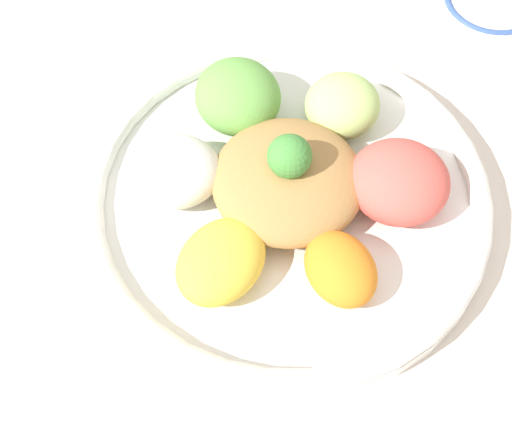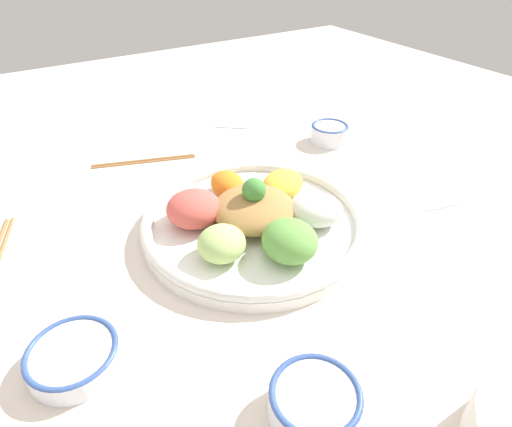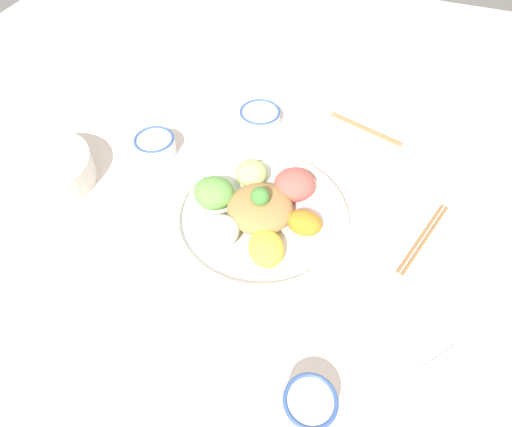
{
  "view_description": "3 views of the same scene",
  "coord_description": "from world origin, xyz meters",
  "px_view_note": "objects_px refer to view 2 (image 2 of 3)",
  "views": [
    {
      "loc": [
        -0.21,
        -0.31,
        0.58
      ],
      "look_at": [
        -0.06,
        -0.01,
        0.04
      ],
      "focal_mm": 50.0,
      "sensor_mm": 36.0,
      "label": 1
    },
    {
      "loc": [
        0.29,
        0.5,
        0.45
      ],
      "look_at": [
        -0.0,
        0.04,
        0.07
      ],
      "focal_mm": 30.0,
      "sensor_mm": 36.0,
      "label": 2
    },
    {
      "loc": [
        -0.57,
        -0.19,
        0.74
      ],
      "look_at": [
        -0.04,
        0.0,
        0.05
      ],
      "focal_mm": 30.0,
      "sensor_mm": 36.0,
      "label": 3
    }
  ],
  "objects_px": {
    "sauce_bowl_red": "(329,133)",
    "chopsticks_pair_near": "(144,160)",
    "sauce_bowl_dark": "(73,357)",
    "serving_spoon_extra": "(219,126)",
    "serving_spoon_main": "(426,208)",
    "rice_bowl_blue": "(315,403)",
    "salad_platter": "(255,219)"
  },
  "relations": [
    {
      "from": "sauce_bowl_red",
      "to": "sauce_bowl_dark",
      "type": "distance_m",
      "value": 0.74
    },
    {
      "from": "serving_spoon_main",
      "to": "sauce_bowl_dark",
      "type": "bearing_deg",
      "value": -165.39
    },
    {
      "from": "sauce_bowl_dark",
      "to": "chopsticks_pair_near",
      "type": "xyz_separation_m",
      "value": [
        -0.25,
        -0.46,
        -0.01
      ]
    },
    {
      "from": "sauce_bowl_red",
      "to": "sauce_bowl_dark",
      "type": "bearing_deg",
      "value": 25.77
    },
    {
      "from": "salad_platter",
      "to": "chopsticks_pair_near",
      "type": "xyz_separation_m",
      "value": [
        0.07,
        -0.35,
        -0.02
      ]
    },
    {
      "from": "sauce_bowl_dark",
      "to": "serving_spoon_extra",
      "type": "relative_size",
      "value": 0.99
    },
    {
      "from": "salad_platter",
      "to": "sauce_bowl_dark",
      "type": "height_order",
      "value": "salad_platter"
    },
    {
      "from": "salad_platter",
      "to": "rice_bowl_blue",
      "type": "height_order",
      "value": "salad_platter"
    },
    {
      "from": "sauce_bowl_red",
      "to": "serving_spoon_extra",
      "type": "xyz_separation_m",
      "value": [
        0.18,
        -0.22,
        -0.02
      ]
    },
    {
      "from": "rice_bowl_blue",
      "to": "serving_spoon_extra",
      "type": "bearing_deg",
      "value": -110.36
    },
    {
      "from": "rice_bowl_blue",
      "to": "sauce_bowl_dark",
      "type": "xyz_separation_m",
      "value": [
        0.21,
        -0.2,
        -0.01
      ]
    },
    {
      "from": "salad_platter",
      "to": "serving_spoon_main",
      "type": "height_order",
      "value": "salad_platter"
    },
    {
      "from": "chopsticks_pair_near",
      "to": "serving_spoon_extra",
      "type": "distance_m",
      "value": 0.24
    },
    {
      "from": "serving_spoon_extra",
      "to": "sauce_bowl_red",
      "type": "bearing_deg",
      "value": -10.69
    },
    {
      "from": "serving_spoon_main",
      "to": "serving_spoon_extra",
      "type": "distance_m",
      "value": 0.56
    },
    {
      "from": "sauce_bowl_red",
      "to": "serving_spoon_extra",
      "type": "bearing_deg",
      "value": -49.96
    },
    {
      "from": "salad_platter",
      "to": "sauce_bowl_dark",
      "type": "relative_size",
      "value": 3.47
    },
    {
      "from": "salad_platter",
      "to": "sauce_bowl_dark",
      "type": "bearing_deg",
      "value": 18.75
    },
    {
      "from": "sauce_bowl_dark",
      "to": "serving_spoon_extra",
      "type": "height_order",
      "value": "sauce_bowl_dark"
    },
    {
      "from": "sauce_bowl_red",
      "to": "serving_spoon_extra",
      "type": "height_order",
      "value": "sauce_bowl_red"
    },
    {
      "from": "rice_bowl_blue",
      "to": "serving_spoon_extra",
      "type": "distance_m",
      "value": 0.79
    },
    {
      "from": "sauce_bowl_red",
      "to": "chopsticks_pair_near",
      "type": "bearing_deg",
      "value": -18.59
    },
    {
      "from": "sauce_bowl_dark",
      "to": "chopsticks_pair_near",
      "type": "bearing_deg",
      "value": -118.7
    },
    {
      "from": "serving_spoon_main",
      "to": "serving_spoon_extra",
      "type": "bearing_deg",
      "value": 120.22
    },
    {
      "from": "sauce_bowl_red",
      "to": "chopsticks_pair_near",
      "type": "relative_size",
      "value": 0.4
    },
    {
      "from": "salad_platter",
      "to": "sauce_bowl_red",
      "type": "bearing_deg",
      "value": -148.17
    },
    {
      "from": "rice_bowl_blue",
      "to": "chopsticks_pair_near",
      "type": "distance_m",
      "value": 0.66
    },
    {
      "from": "rice_bowl_blue",
      "to": "chopsticks_pair_near",
      "type": "xyz_separation_m",
      "value": [
        -0.04,
        -0.66,
        -0.02
      ]
    },
    {
      "from": "sauce_bowl_dark",
      "to": "chopsticks_pair_near",
      "type": "distance_m",
      "value": 0.52
    },
    {
      "from": "salad_platter",
      "to": "serving_spoon_extra",
      "type": "height_order",
      "value": "salad_platter"
    },
    {
      "from": "salad_platter",
      "to": "sauce_bowl_red",
      "type": "xyz_separation_m",
      "value": [
        -0.34,
        -0.21,
        -0.0
      ]
    },
    {
      "from": "sauce_bowl_dark",
      "to": "chopsticks_pair_near",
      "type": "relative_size",
      "value": 0.5
    }
  ]
}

